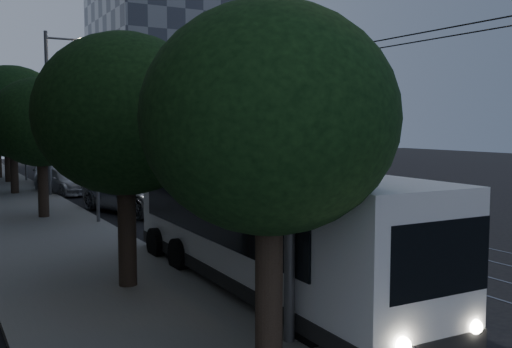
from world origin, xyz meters
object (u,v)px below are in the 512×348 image
Objects in this scene: trolleybus at (258,224)px; car_white_b at (65,181)px; car_white_a at (117,190)px; car_white_c at (49,175)px; car_white_d at (57,167)px; streetlamp_far at (55,97)px; pickup_silver at (142,193)px; streetlamp_near at (309,52)px.

trolleybus is 2.34× the size of car_white_b.
car_white_a is at bearing 87.37° from trolleybus.
trolleybus is 27.87m from car_white_c.
car_white_d is 13.40m from streetlamp_far.
car_white_c is (-1.60, 14.64, -0.20)m from pickup_silver.
trolleybus is 21.53m from streetlamp_far.
car_white_b is at bearing -107.99° from car_white_d.
streetlamp_far is at bearing -82.23° from car_white_c.
pickup_silver is 9.49m from streetlamp_far.
car_white_d is at bearing 79.64° from streetlamp_far.
car_white_b is 1.21× the size of car_white_c.
pickup_silver is 0.73× the size of streetlamp_near.
streetlamp_far reaches higher than streetlamp_near.
car_white_a is at bearing -100.47° from car_white_d.
streetlamp_far is at bearing 105.14° from car_white_a.
streetlamp_far is at bearing 93.87° from trolleybus.
car_white_d is 0.51× the size of streetlamp_near.
streetlamp_far is at bearing -133.99° from car_white_b.
car_white_b is 26.40m from streetlamp_near.
streetlamp_near is (-0.84, -31.51, 4.67)m from car_white_c.
pickup_silver reaches higher than car_white_c.
car_white_c is 0.48× the size of streetlamp_near.
streetlamp_far is (-0.65, -1.17, 4.84)m from car_white_b.
streetlamp_near reaches higher than car_white_c.
car_white_c is at bearing 88.47° from streetlamp_near.
car_white_a is at bearing -66.25° from streetlamp_far.
car_white_d is 37.48m from streetlamp_near.
pickup_silver is 1.27× the size of car_white_b.
streetlamp_far reaches higher than pickup_silver.
pickup_silver is at bearing -99.82° from car_white_d.
streetlamp_far reaches higher than trolleybus.
trolleybus is 16.54m from car_white_a.
streetlamp_near is 24.81m from streetlamp_far.
streetlamp_near reaches higher than trolleybus.
streetlamp_far is at bearing -110.19° from car_white_d.
car_white_c is (-1.41, 11.38, -0.04)m from car_white_a.
trolleybus is 2.75× the size of car_white_a.
streetlamp_near is (-2.44, -37.12, 4.59)m from car_white_d.
car_white_d is (1.40, 33.46, -0.85)m from trolleybus.
car_white_d is at bearing 86.23° from streetlamp_near.
streetlamp_far reaches higher than car_white_a.
pickup_silver is at bearing -94.85° from car_white_b.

